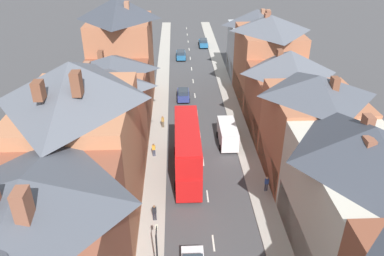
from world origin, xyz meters
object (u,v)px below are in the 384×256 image
object	(u,v)px
pedestrian_mid_left	(154,212)
pedestrian_mid_right	(267,183)
car_parked_left_a	(181,55)
double_decker_bus_lead	(187,149)
car_parked_right_a	(203,43)
car_near_silver	(183,94)
delivery_van	(228,133)
pedestrian_far_right	(163,121)
pedestrian_far_left	(154,149)

from	to	relation	value
pedestrian_mid_left	pedestrian_mid_right	bearing A→B (deg)	18.98
car_parked_left_a	pedestrian_mid_left	bearing A→B (deg)	-93.91
double_decker_bus_lead	car_parked_right_a	xyz separation A→B (m)	(4.91, 45.83, -1.98)
double_decker_bus_lead	car_near_silver	distance (m)	18.76
car_parked_left_a	pedestrian_mid_right	xyz separation A→B (m)	(7.50, -41.48, 0.23)
double_decker_bus_lead	car_parked_left_a	size ratio (longest dim) A/B	2.46
car_parked_left_a	delivery_van	xyz separation A→B (m)	(4.90, -32.19, 0.54)
double_decker_bus_lead	pedestrian_far_right	size ratio (longest dim) A/B	6.71
double_decker_bus_lead	pedestrian_mid_right	distance (m)	8.52
double_decker_bus_lead	pedestrian_far_right	world-z (taller)	double_decker_bus_lead
double_decker_bus_lead	car_parked_right_a	distance (m)	46.13
pedestrian_mid_left	pedestrian_mid_right	size ratio (longest dim) A/B	1.00
car_parked_left_a	delivery_van	bearing A→B (deg)	-81.34
car_near_silver	pedestrian_far_left	xyz separation A→B (m)	(-3.62, -15.59, 0.23)
car_near_silver	delivery_van	size ratio (longest dim) A/B	0.77
car_near_silver	pedestrian_mid_right	world-z (taller)	pedestrian_mid_right
double_decker_bus_lead	car_parked_right_a	world-z (taller)	double_decker_bus_lead
pedestrian_mid_right	pedestrian_far_right	xyz separation A→B (m)	(-10.29, 13.38, 0.00)
car_parked_left_a	pedestrian_mid_left	xyz separation A→B (m)	(-3.08, -45.12, 0.23)
pedestrian_far_right	pedestrian_mid_right	bearing A→B (deg)	-52.44
pedestrian_mid_left	pedestrian_mid_right	distance (m)	11.19
car_parked_left_a	pedestrian_mid_right	size ratio (longest dim) A/B	2.73
car_parked_right_a	pedestrian_mid_right	xyz separation A→B (m)	(2.60, -49.45, 0.20)
car_near_silver	pedestrian_mid_left	distance (m)	26.10
double_decker_bus_lead	pedestrian_far_left	size ratio (longest dim) A/B	6.71
car_parked_right_a	pedestrian_mid_right	world-z (taller)	pedestrian_mid_right
double_decker_bus_lead	pedestrian_far_left	world-z (taller)	double_decker_bus_lead
car_parked_right_a	delivery_van	bearing A→B (deg)	-90.00
double_decker_bus_lead	car_near_silver	world-z (taller)	double_decker_bus_lead
delivery_van	pedestrian_mid_left	world-z (taller)	delivery_van
double_decker_bus_lead	pedestrian_mid_left	world-z (taller)	double_decker_bus_lead
pedestrian_far_right	car_near_silver	bearing A→B (deg)	72.58
pedestrian_far_left	car_near_silver	bearing A→B (deg)	76.94
pedestrian_mid_right	car_parked_left_a	bearing A→B (deg)	100.24
double_decker_bus_lead	pedestrian_mid_left	size ratio (longest dim) A/B	6.71
car_parked_left_a	pedestrian_mid_left	distance (m)	45.23
car_parked_right_a	pedestrian_far_left	bearing A→B (deg)	-101.26
car_parked_left_a	delivery_van	world-z (taller)	delivery_van
double_decker_bus_lead	pedestrian_mid_left	xyz separation A→B (m)	(-3.07, -7.26, -1.78)
pedestrian_mid_left	delivery_van	bearing A→B (deg)	58.32
car_parked_left_a	pedestrian_far_left	bearing A→B (deg)	-95.93
car_parked_right_a	delivery_van	world-z (taller)	delivery_van
pedestrian_mid_left	pedestrian_far_left	size ratio (longest dim) A/B	1.00
car_near_silver	car_parked_left_a	size ratio (longest dim) A/B	0.91
pedestrian_mid_right	pedestrian_far_right	size ratio (longest dim) A/B	1.00
double_decker_bus_lead	pedestrian_far_right	xyz separation A→B (m)	(-2.78, 9.75, -1.78)
pedestrian_mid_left	car_near_silver	bearing A→B (deg)	83.22
pedestrian_far_left	car_parked_right_a	bearing A→B (deg)	78.74
double_decker_bus_lead	delivery_van	bearing A→B (deg)	49.11
car_near_silver	pedestrian_far_right	xyz separation A→B (m)	(-2.79, -8.90, 0.23)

